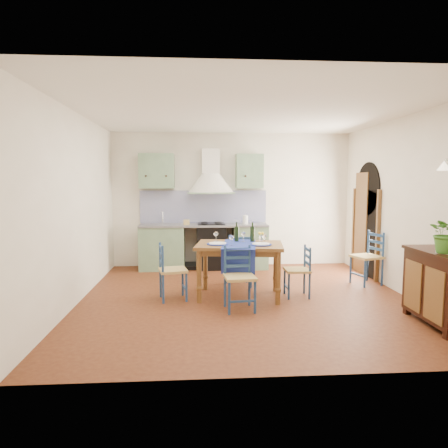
% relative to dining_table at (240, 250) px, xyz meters
% --- Properties ---
extents(floor, '(5.00, 5.00, 0.00)m').
position_rel_dining_table_xyz_m(floor, '(0.09, -0.08, -0.74)').
color(floor, '#431B0E').
rests_on(floor, ground).
extents(back_wall, '(5.00, 0.96, 2.80)m').
position_rel_dining_table_xyz_m(back_wall, '(-0.38, 2.21, 0.31)').
color(back_wall, white).
rests_on(back_wall, ground).
extents(right_wall, '(0.26, 5.00, 2.80)m').
position_rel_dining_table_xyz_m(right_wall, '(2.58, 0.20, 0.60)').
color(right_wall, white).
rests_on(right_wall, ground).
extents(left_wall, '(0.04, 5.00, 2.80)m').
position_rel_dining_table_xyz_m(left_wall, '(-2.41, -0.08, 0.66)').
color(left_wall, white).
rests_on(left_wall, ground).
extents(ceiling, '(5.00, 5.00, 0.01)m').
position_rel_dining_table_xyz_m(ceiling, '(0.09, -0.08, 2.07)').
color(ceiling, silver).
rests_on(ceiling, back_wall).
extents(dining_table, '(1.42, 1.10, 1.15)m').
position_rel_dining_table_xyz_m(dining_table, '(0.00, 0.00, 0.00)').
color(dining_table, brown).
rests_on(dining_table, ground).
extents(chair_near, '(0.45, 0.45, 0.89)m').
position_rel_dining_table_xyz_m(chair_near, '(-0.07, -0.62, -0.28)').
color(chair_near, navy).
rests_on(chair_near, ground).
extents(chair_far, '(0.46, 0.46, 0.91)m').
position_rel_dining_table_xyz_m(chair_far, '(0.05, 0.63, -0.27)').
color(chair_far, navy).
rests_on(chair_far, ground).
extents(chair_left, '(0.47, 0.47, 0.86)m').
position_rel_dining_table_xyz_m(chair_left, '(-1.05, -0.09, -0.29)').
color(chair_left, navy).
rests_on(chair_left, ground).
extents(chair_right, '(0.38, 0.38, 0.79)m').
position_rel_dining_table_xyz_m(chair_right, '(0.92, -0.05, -0.32)').
color(chair_right, navy).
rests_on(chair_right, ground).
extents(chair_spare, '(0.54, 0.54, 0.92)m').
position_rel_dining_table_xyz_m(chair_spare, '(2.32, 0.62, -0.26)').
color(chair_spare, navy).
rests_on(chair_spare, ground).
extents(sideboard, '(0.50, 1.05, 0.94)m').
position_rel_dining_table_xyz_m(sideboard, '(2.35, -1.41, -0.23)').
color(sideboard, black).
rests_on(sideboard, ground).
extents(potted_plant, '(0.48, 0.43, 0.50)m').
position_rel_dining_table_xyz_m(potted_plant, '(2.30, -1.55, 0.45)').
color(potted_plant, '#377422').
rests_on(potted_plant, sideboard).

